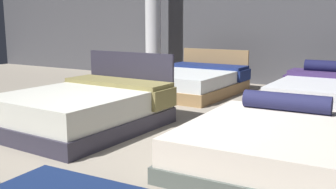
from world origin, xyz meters
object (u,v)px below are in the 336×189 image
object	(u,v)px
bed_4	(192,81)
support_pillar	(153,4)
bed_5	(327,93)
bed_2	(85,109)
bed_3	(269,143)

from	to	relation	value
bed_4	support_pillar	bearing A→B (deg)	145.42
bed_5	bed_4	bearing A→B (deg)	179.65
bed_5	support_pillar	xyz separation A→B (m)	(-4.10, 1.22, 1.52)
bed_2	bed_5	distance (m)	3.81
bed_2	bed_3	world-z (taller)	bed_2
bed_5	support_pillar	bearing A→B (deg)	163.42
bed_3	support_pillar	size ratio (longest dim) A/B	0.57
bed_3	bed_4	distance (m)	3.86
bed_3	bed_5	distance (m)	3.00
bed_3	bed_4	world-z (taller)	bed_4
bed_2	bed_3	size ratio (longest dim) A/B	1.03
bed_4	support_pillar	size ratio (longest dim) A/B	0.62
bed_2	bed_3	distance (m)	2.40
bed_3	bed_2	bearing A→B (deg)	176.67
bed_2	bed_4	bearing A→B (deg)	92.09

